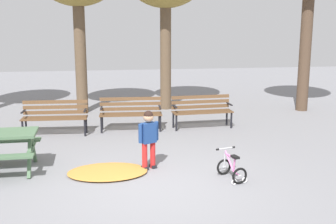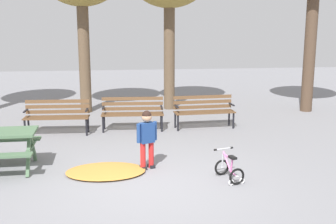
{
  "view_description": "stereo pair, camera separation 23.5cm",
  "coord_description": "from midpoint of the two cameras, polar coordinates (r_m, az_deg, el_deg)",
  "views": [
    {
      "loc": [
        -0.75,
        -7.01,
        2.81
      ],
      "look_at": [
        0.61,
        2.1,
        0.85
      ],
      "focal_mm": 46.09,
      "sensor_mm": 36.0,
      "label": 1
    },
    {
      "loc": [
        -0.52,
        -7.04,
        2.81
      ],
      "look_at": [
        0.61,
        2.1,
        0.85
      ],
      "focal_mm": 46.09,
      "sensor_mm": 36.0,
      "label": 2
    }
  ],
  "objects": [
    {
      "name": "child_standing",
      "position": [
        8.23,
        -3.41,
        -3.02
      ],
      "size": [
        0.4,
        0.26,
        1.15
      ],
      "color": "red",
      "rests_on": "ground"
    },
    {
      "name": "kids_bicycle",
      "position": [
        7.88,
        7.58,
        -7.45
      ],
      "size": [
        0.49,
        0.62,
        0.54
      ],
      "color": "black",
      "rests_on": "ground"
    },
    {
      "name": "park_bench_far_left",
      "position": [
        11.15,
        -15.3,
        -0.33
      ],
      "size": [
        1.62,
        0.54,
        0.85
      ],
      "color": "brown",
      "rests_on": "ground"
    },
    {
      "name": "ground",
      "position": [
        7.6,
        -3.14,
        -9.72
      ],
      "size": [
        36.0,
        36.0,
        0.0
      ],
      "primitive_type": "plane",
      "color": "gray"
    },
    {
      "name": "park_bench_right",
      "position": [
        11.5,
        3.89,
        0.45
      ],
      "size": [
        1.62,
        0.55,
        0.85
      ],
      "color": "brown",
      "rests_on": "ground"
    },
    {
      "name": "park_bench_left",
      "position": [
        11.23,
        -5.55,
        0.14
      ],
      "size": [
        1.62,
        0.55,
        0.85
      ],
      "color": "brown",
      "rests_on": "ground"
    },
    {
      "name": "leaf_pile",
      "position": [
        8.25,
        -8.81,
        -7.8
      ],
      "size": [
        1.5,
        1.05,
        0.07
      ],
      "primitive_type": "ellipsoid",
      "rotation": [
        0.0,
        0.0,
        3.14
      ],
      "color": "#C68438",
      "rests_on": "ground"
    }
  ]
}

